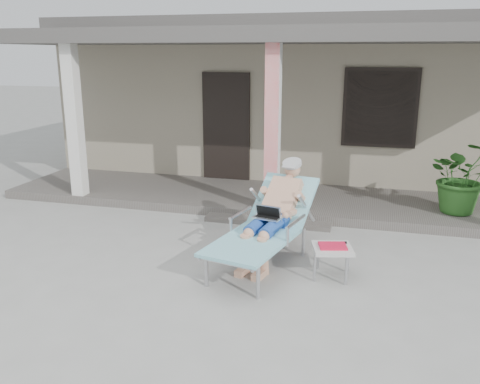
% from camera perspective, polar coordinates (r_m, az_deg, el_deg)
% --- Properties ---
extents(ground, '(60.00, 60.00, 0.00)m').
position_cam_1_polar(ground, '(6.37, -0.47, -8.85)').
color(ground, '#9E9E99').
rests_on(ground, ground).
extents(house, '(10.40, 5.40, 3.30)m').
position_cam_1_polar(house, '(12.23, 7.86, 10.82)').
color(house, '#9F947E').
rests_on(house, ground).
extents(porch_deck, '(10.00, 2.00, 0.15)m').
position_cam_1_polar(porch_deck, '(9.10, 4.61, -0.87)').
color(porch_deck, '#605B56').
rests_on(porch_deck, ground).
extents(porch_overhang, '(10.00, 2.30, 2.85)m').
position_cam_1_polar(porch_overhang, '(8.68, 4.94, 16.48)').
color(porch_overhang, silver).
rests_on(porch_overhang, porch_deck).
extents(porch_step, '(2.00, 0.30, 0.07)m').
position_cam_1_polar(porch_step, '(8.03, 3.08, -3.35)').
color(porch_step, '#605B56').
rests_on(porch_step, ground).
extents(lounger, '(1.18, 2.11, 1.32)m').
position_cam_1_polar(lounger, '(6.39, 3.36, -1.01)').
color(lounger, '#B7B7BC').
rests_on(lounger, ground).
extents(side_table, '(0.56, 0.56, 0.41)m').
position_cam_1_polar(side_table, '(6.19, 10.35, -6.41)').
color(side_table, beige).
rests_on(side_table, ground).
extents(potted_palm, '(1.18, 1.06, 1.17)m').
position_cam_1_polar(potted_palm, '(8.71, 23.74, 1.60)').
color(potted_palm, '#26591E').
rests_on(potted_palm, porch_deck).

